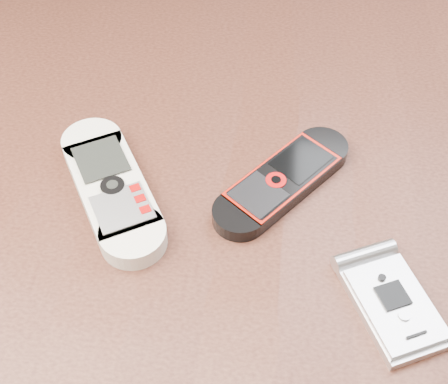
{
  "coord_description": "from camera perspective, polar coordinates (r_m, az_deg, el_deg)",
  "views": [
    {
      "loc": [
        0.04,
        -0.33,
        1.15
      ],
      "look_at": [
        0.01,
        0.0,
        0.76
      ],
      "focal_mm": 50.0,
      "sensor_mm": 36.0,
      "label": 1
    }
  ],
  "objects": [
    {
      "name": "nokia_white",
      "position": [
        0.53,
        -10.24,
        0.43
      ],
      "size": [
        0.13,
        0.17,
        0.02
      ],
      "primitive_type": "cube",
      "rotation": [
        0.0,
        0.0,
        0.52
      ],
      "color": "silver",
      "rests_on": "table"
    },
    {
      "name": "table",
      "position": [
        0.61,
        -0.47,
        -7.03
      ],
      "size": [
        1.2,
        0.8,
        0.75
      ],
      "color": "black",
      "rests_on": "ground"
    },
    {
      "name": "motorola_razr",
      "position": [
        0.47,
        15.18,
        -9.78
      ],
      "size": [
        0.09,
        0.11,
        0.01
      ],
      "primitive_type": "cube",
      "rotation": [
        0.0,
        0.0,
        0.43
      ],
      "color": "silver",
      "rests_on": "table"
    },
    {
      "name": "nokia_black_red",
      "position": [
        0.53,
        5.38,
        1.07
      ],
      "size": [
        0.13,
        0.14,
        0.01
      ],
      "primitive_type": "cube",
      "rotation": [
        0.0,
        0.0,
        -0.69
      ],
      "color": "black",
      "rests_on": "table"
    }
  ]
}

